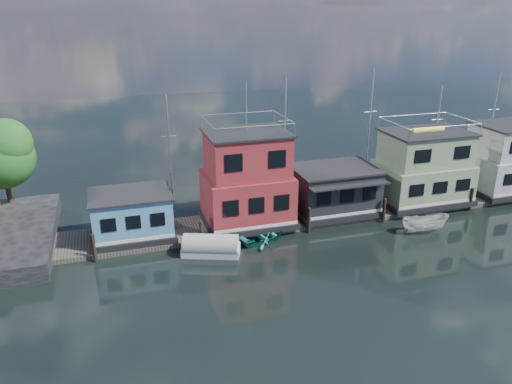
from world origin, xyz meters
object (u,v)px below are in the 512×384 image
object	(u,v)px
houseboat_green	(423,168)
tarp_runabout	(211,247)
houseboat_blue	(132,215)
motorboat	(425,224)
dinghy_teal	(265,235)
houseboat_red	(247,181)
houseboat_white	(511,159)
houseboat_dark	(334,190)

from	to	relation	value
houseboat_green	tarp_runabout	distance (m)	21.69
houseboat_blue	tarp_runabout	bearing A→B (deg)	-37.87
motorboat	dinghy_teal	world-z (taller)	motorboat
tarp_runabout	dinghy_teal	bearing A→B (deg)	33.67
houseboat_red	houseboat_white	size ratio (longest dim) A/B	1.41
houseboat_red	motorboat	size ratio (longest dim) A/B	2.98
houseboat_dark	dinghy_teal	xyz separation A→B (m)	(-7.44, -3.09, -1.97)
tarp_runabout	dinghy_teal	xyz separation A→B (m)	(4.64, 1.10, -0.21)
houseboat_blue	houseboat_white	xyz separation A→B (m)	(36.50, 0.00, 1.33)
houseboat_green	motorboat	distance (m)	7.01
houseboat_red	houseboat_dark	distance (m)	8.18
houseboat_blue	houseboat_dark	size ratio (longest dim) A/B	0.86
houseboat_blue	motorboat	xyz separation A→B (m)	(23.25, -5.56, -1.44)
houseboat_red	tarp_runabout	distance (m)	6.81
houseboat_dark	dinghy_teal	bearing A→B (deg)	-157.44
houseboat_blue	houseboat_red	size ratio (longest dim) A/B	0.54
houseboat_blue	houseboat_red	world-z (taller)	houseboat_red
houseboat_blue	houseboat_dark	bearing A→B (deg)	-0.06
houseboat_white	tarp_runabout	distance (m)	31.50
houseboat_white	houseboat_blue	bearing A→B (deg)	-180.00
houseboat_white	tarp_runabout	bearing A→B (deg)	-172.28
tarp_runabout	houseboat_red	bearing A→B (deg)	66.21
motorboat	dinghy_teal	bearing A→B (deg)	89.92
houseboat_green	motorboat	size ratio (longest dim) A/B	2.11
houseboat_dark	dinghy_teal	size ratio (longest dim) A/B	1.72
houseboat_blue	houseboat_dark	distance (m)	17.50
tarp_runabout	houseboat_green	bearing A→B (deg)	31.59
houseboat_dark	houseboat_green	world-z (taller)	houseboat_green
houseboat_red	houseboat_dark	world-z (taller)	houseboat_red
houseboat_dark	houseboat_green	size ratio (longest dim) A/B	0.88
houseboat_white	dinghy_teal	bearing A→B (deg)	-173.29
houseboat_red	dinghy_teal	size ratio (longest dim) A/B	2.75
houseboat_white	motorboat	size ratio (longest dim) A/B	2.11
houseboat_red	tarp_runabout	xyz separation A→B (m)	(-4.08, -4.22, -3.45)
houseboat_blue	tarp_runabout	distance (m)	7.04
houseboat_green	tarp_runabout	bearing A→B (deg)	-168.69
houseboat_red	houseboat_white	distance (m)	27.01
houseboat_white	houseboat_dark	bearing A→B (deg)	-179.94
houseboat_red	houseboat_green	xyz separation A→B (m)	(17.00, 0.00, -0.55)
houseboat_dark	houseboat_blue	bearing A→B (deg)	179.94
houseboat_dark	tarp_runabout	size ratio (longest dim) A/B	1.60
houseboat_blue	motorboat	size ratio (longest dim) A/B	1.61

